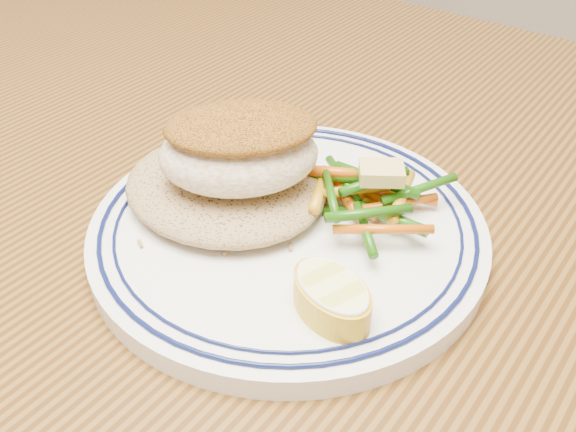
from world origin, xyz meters
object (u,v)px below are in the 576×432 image
(plate, at_px, (288,229))
(dining_table, at_px, (274,310))
(vegetable_pile, at_px, (364,195))
(lemon_wedge, at_px, (332,296))
(rice_pilaf, at_px, (225,183))
(fish_fillet, at_px, (239,148))

(plate, bearing_deg, dining_table, 147.51)
(dining_table, height_order, vegetable_pile, vegetable_pile)
(lemon_wedge, bearing_deg, rice_pilaf, 158.64)
(rice_pilaf, bearing_deg, plate, 5.59)
(plate, height_order, rice_pilaf, rice_pilaf)
(vegetable_pile, distance_m, lemon_wedge, 0.10)
(rice_pilaf, distance_m, lemon_wedge, 0.13)
(dining_table, xyz_separation_m, rice_pilaf, (-0.02, -0.02, 0.13))
(fish_fillet, height_order, vegetable_pile, fish_fillet)
(fish_fillet, bearing_deg, rice_pilaf, 177.35)
(fish_fillet, xyz_separation_m, lemon_wedge, (0.10, -0.05, -0.04))
(rice_pilaf, bearing_deg, lemon_wedge, -21.36)
(rice_pilaf, distance_m, vegetable_pile, 0.09)
(dining_table, bearing_deg, lemon_wedge, -35.67)
(dining_table, xyz_separation_m, fish_fillet, (-0.01, -0.02, 0.16))
(fish_fillet, relative_size, vegetable_pile, 1.13)
(plate, xyz_separation_m, fish_fillet, (-0.03, -0.01, 0.05))
(plate, relative_size, rice_pilaf, 1.82)
(dining_table, distance_m, fish_fillet, 0.16)
(dining_table, distance_m, rice_pilaf, 0.13)
(vegetable_pile, bearing_deg, plate, -129.86)
(dining_table, relative_size, rice_pilaf, 10.47)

